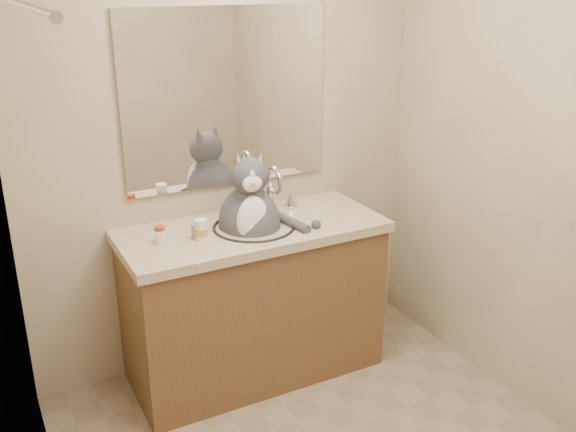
% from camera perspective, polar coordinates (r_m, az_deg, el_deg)
% --- Properties ---
extents(room, '(2.22, 2.52, 2.42)m').
position_cam_1_polar(room, '(2.32, 6.61, -0.64)').
color(room, gray).
rests_on(room, ground).
extents(vanity, '(1.34, 0.59, 1.12)m').
position_cam_1_polar(vanity, '(3.41, -3.06, -7.25)').
color(vanity, brown).
rests_on(vanity, ground).
extents(mirror, '(1.10, 0.02, 0.90)m').
position_cam_1_polar(mirror, '(3.31, -5.40, 10.37)').
color(mirror, white).
rests_on(mirror, room).
extents(shower_curtain, '(0.02, 1.30, 1.93)m').
position_cam_1_polar(shower_curtain, '(2.14, -19.56, -8.75)').
color(shower_curtain, '#C9B598').
rests_on(shower_curtain, ground).
extents(cat, '(0.43, 0.44, 0.62)m').
position_cam_1_polar(cat, '(3.22, -3.38, -0.30)').
color(cat, '#414146').
rests_on(cat, vanity).
extents(pill_bottle_redcap, '(0.06, 0.06, 0.09)m').
position_cam_1_polar(pill_bottle_redcap, '(3.07, -11.32, -1.63)').
color(pill_bottle_redcap, white).
rests_on(pill_bottle_redcap, vanity).
extents(pill_bottle_orange, '(0.07, 0.07, 0.10)m').
position_cam_1_polar(pill_bottle_orange, '(3.08, -7.74, -1.25)').
color(pill_bottle_orange, white).
rests_on(pill_bottle_orange, vanity).
extents(grey_canister, '(0.04, 0.04, 0.06)m').
position_cam_1_polar(grey_canister, '(3.11, -8.24, -1.42)').
color(grey_canister, slate).
rests_on(grey_canister, vanity).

